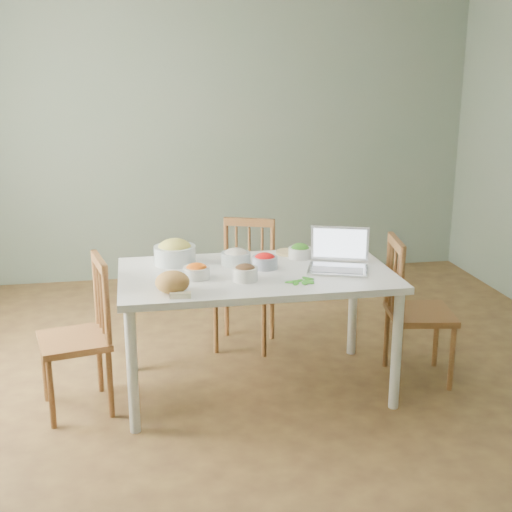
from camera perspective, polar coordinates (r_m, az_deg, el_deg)
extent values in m
cube|color=#472F1E|center=(4.42, 0.30, -11.04)|extent=(5.00, 5.00, 0.00)
cube|color=slate|center=(6.45, -3.91, 10.05)|extent=(5.00, 0.00, 2.70)
cube|color=slate|center=(1.69, 16.61, -7.46)|extent=(5.00, 0.00, 2.70)
ellipsoid|color=#B58137|center=(3.77, -7.03, -2.19)|extent=(0.24, 0.24, 0.12)
cube|color=beige|center=(3.70, -6.36, -3.29)|extent=(0.12, 0.04, 0.03)
cylinder|color=tan|center=(4.54, 2.78, 0.31)|extent=(0.20, 0.20, 0.02)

